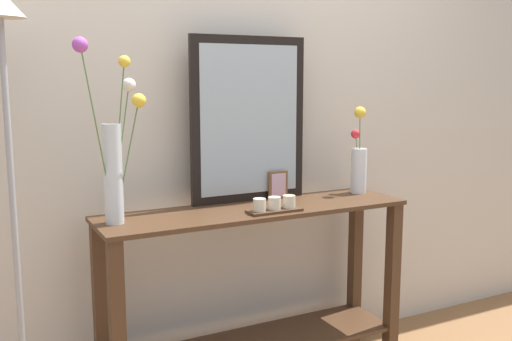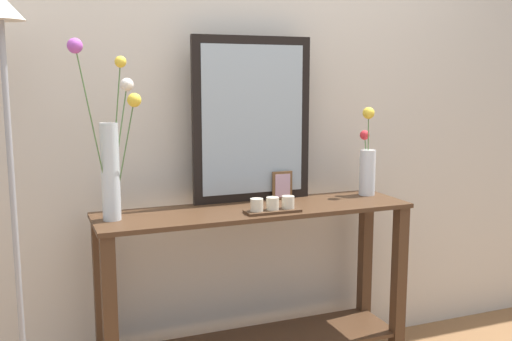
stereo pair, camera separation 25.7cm
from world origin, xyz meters
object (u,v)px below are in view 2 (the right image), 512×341
object	(u,v)px
floor_lamp	(9,145)
tall_vase_left	(111,151)
mirror_leaning	(252,120)
candle_tray	(273,206)
picture_frame_small	(282,185)
vase_right	(367,163)
console_table	(256,280)

from	to	relation	value
floor_lamp	tall_vase_left	bearing A→B (deg)	-4.85
mirror_leaning	candle_tray	xyz separation A→B (m)	(-0.01, -0.27, -0.36)
candle_tray	picture_frame_small	world-z (taller)	picture_frame_small
mirror_leaning	floor_lamp	bearing A→B (deg)	-173.35
picture_frame_small	floor_lamp	xyz separation A→B (m)	(-1.19, -0.09, 0.26)
vase_right	candle_tray	xyz separation A→B (m)	(-0.59, -0.18, -0.13)
console_table	picture_frame_small	world-z (taller)	picture_frame_small
tall_vase_left	mirror_leaning	bearing A→B (deg)	12.92
floor_lamp	picture_frame_small	bearing A→B (deg)	4.45
candle_tray	picture_frame_small	xyz separation A→B (m)	(0.15, 0.24, 0.04)
mirror_leaning	vase_right	bearing A→B (deg)	-8.12
console_table	tall_vase_left	bearing A→B (deg)	179.76
tall_vase_left	vase_right	bearing A→B (deg)	3.26
console_table	candle_tray	distance (m)	0.39
console_table	tall_vase_left	distance (m)	0.89
mirror_leaning	candle_tray	world-z (taller)	mirror_leaning
candle_tray	picture_frame_small	bearing A→B (deg)	57.26
picture_frame_small	floor_lamp	distance (m)	1.22
mirror_leaning	tall_vase_left	bearing A→B (deg)	-167.08
picture_frame_small	floor_lamp	size ratio (longest dim) A/B	0.08
mirror_leaning	picture_frame_small	world-z (taller)	mirror_leaning
tall_vase_left	candle_tray	size ratio (longest dim) A/B	2.97
console_table	picture_frame_small	distance (m)	0.47
floor_lamp	mirror_leaning	bearing A→B (deg)	6.65
console_table	tall_vase_left	xyz separation A→B (m)	(-0.63, 0.00, 0.63)
mirror_leaning	floor_lamp	distance (m)	1.06
vase_right	candle_tray	size ratio (longest dim) A/B	1.80
mirror_leaning	floor_lamp	xyz separation A→B (m)	(-1.05, -0.12, -0.06)
mirror_leaning	tall_vase_left	xyz separation A→B (m)	(-0.67, -0.15, -0.10)
candle_tray	floor_lamp	bearing A→B (deg)	172.18
picture_frame_small	tall_vase_left	bearing A→B (deg)	-171.29
candle_tray	picture_frame_small	distance (m)	0.28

